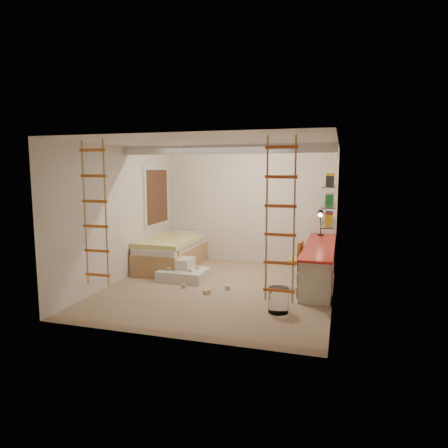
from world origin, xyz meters
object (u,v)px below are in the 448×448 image
(desk, at_px, (319,262))
(play_platform, at_px, (182,271))
(bed, at_px, (172,253))
(swivel_chair, at_px, (300,270))

(desk, xyz_separation_m, play_platform, (-2.61, -0.46, -0.25))
(bed, height_order, swivel_chair, swivel_chair)
(desk, relative_size, bed, 1.40)
(desk, bearing_deg, swivel_chair, -130.96)
(bed, distance_m, swivel_chair, 2.97)
(desk, height_order, play_platform, desk)
(play_platform, bearing_deg, bed, 125.40)
(swivel_chair, bearing_deg, desk, 49.04)
(swivel_chair, bearing_deg, play_platform, -177.70)
(bed, height_order, play_platform, bed)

